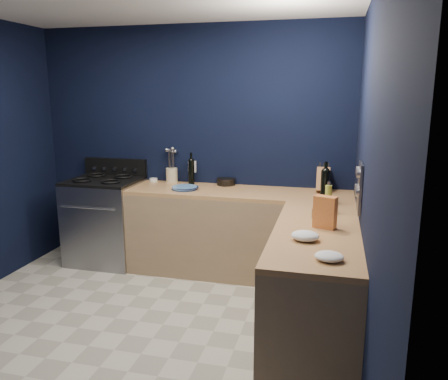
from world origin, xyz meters
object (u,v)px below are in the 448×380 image
(gas_range, at_px, (106,222))
(utensil_crock, at_px, (172,175))
(plate_stack, at_px, (185,188))
(knife_block, at_px, (323,180))
(crouton_bag, at_px, (325,212))

(gas_range, bearing_deg, utensil_crock, 21.01)
(plate_stack, distance_m, knife_block, 1.43)
(utensil_crock, bearing_deg, gas_range, -158.99)
(crouton_bag, bearing_deg, knife_block, 112.00)
(utensil_crock, distance_m, crouton_bag, 2.18)
(utensil_crock, relative_size, knife_block, 0.68)
(gas_range, distance_m, plate_stack, 1.07)
(plate_stack, bearing_deg, utensil_crock, 128.74)
(plate_stack, height_order, knife_block, knife_block)
(utensil_crock, xyz_separation_m, crouton_bag, (1.71, -1.34, 0.04))
(plate_stack, bearing_deg, knife_block, 10.38)
(plate_stack, bearing_deg, gas_range, 176.55)
(knife_block, relative_size, crouton_bag, 0.97)
(crouton_bag, bearing_deg, gas_range, 175.92)
(crouton_bag, bearing_deg, plate_stack, 164.91)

